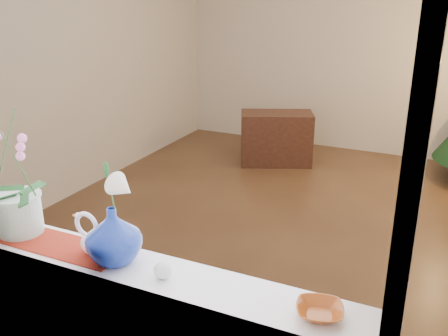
# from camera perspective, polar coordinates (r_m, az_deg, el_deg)

# --- Properties ---
(ground) EXTENTS (5.00, 5.00, 0.00)m
(ground) POSITION_cam_1_polar(r_m,az_deg,el_deg) (4.47, 7.57, -6.73)
(ground) COLOR #3C2518
(ground) RESTS_ON ground
(wall_back) EXTENTS (4.50, 0.10, 2.70)m
(wall_back) POSITION_cam_1_polar(r_m,az_deg,el_deg) (6.47, 15.21, 13.58)
(wall_back) COLOR beige
(wall_back) RESTS_ON ground
(wall_front) EXTENTS (4.50, 0.10, 2.70)m
(wall_front) POSITION_cam_1_polar(r_m,az_deg,el_deg) (1.88, -14.79, -0.89)
(wall_front) COLOR beige
(wall_front) RESTS_ON ground
(wall_left) EXTENTS (0.10, 5.00, 2.70)m
(wall_left) POSITION_cam_1_polar(r_m,az_deg,el_deg) (5.17, -16.68, 11.98)
(wall_left) COLOR beige
(wall_left) RESTS_ON ground
(windowsill) EXTENTS (2.20, 0.26, 0.04)m
(windowsill) POSITION_cam_1_polar(r_m,az_deg,el_deg) (2.16, -11.52, -10.98)
(windowsill) COLOR white
(windowsill) RESTS_ON window_apron
(window_frame) EXTENTS (2.22, 0.06, 1.60)m
(window_frame) POSITION_cam_1_polar(r_m,az_deg,el_deg) (1.81, -15.17, 9.84)
(window_frame) COLOR white
(window_frame) RESTS_ON windowsill
(runner) EXTENTS (0.70, 0.20, 0.01)m
(runner) POSITION_cam_1_polar(r_m,az_deg,el_deg) (2.38, -19.05, -8.10)
(runner) COLOR maroon
(runner) RESTS_ON windowsill
(orchid_pot) EXTENTS (0.25, 0.25, 0.64)m
(orchid_pot) POSITION_cam_1_polar(r_m,az_deg,el_deg) (2.40, -23.05, -0.02)
(orchid_pot) COLOR silver
(orchid_pot) RESTS_ON windowsill
(swan) EXTENTS (0.23, 0.14, 0.18)m
(swan) POSITION_cam_1_polar(r_m,az_deg,el_deg) (2.19, -14.44, -7.53)
(swan) COLOR white
(swan) RESTS_ON windowsill
(blue_vase) EXTENTS (0.29, 0.29, 0.28)m
(blue_vase) POSITION_cam_1_polar(r_m,az_deg,el_deg) (2.10, -12.56, -7.08)
(blue_vase) COLOR navy
(blue_vase) RESTS_ON windowsill
(lily) EXTENTS (0.15, 0.09, 0.21)m
(lily) POSITION_cam_1_polar(r_m,az_deg,el_deg) (2.00, -13.08, -0.83)
(lily) COLOR silver
(lily) RESTS_ON blue_vase
(paperweight) EXTENTS (0.09, 0.09, 0.07)m
(paperweight) POSITION_cam_1_polar(r_m,az_deg,el_deg) (2.00, -7.00, -11.49)
(paperweight) COLOR silver
(paperweight) RESTS_ON windowsill
(amber_dish) EXTENTS (0.17, 0.17, 0.04)m
(amber_dish) POSITION_cam_1_polar(r_m,az_deg,el_deg) (1.83, 10.86, -15.86)
(amber_dish) COLOR #913F14
(amber_dish) RESTS_ON windowsill
(side_table) EXTENTS (0.92, 0.71, 0.62)m
(side_table) POSITION_cam_1_polar(r_m,az_deg,el_deg) (5.94, 5.98, 3.39)
(side_table) COLOR black
(side_table) RESTS_ON ground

